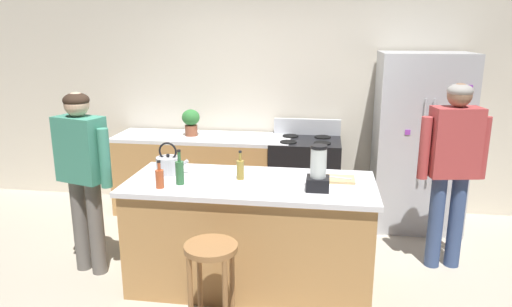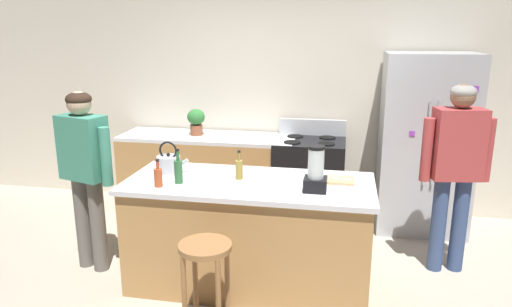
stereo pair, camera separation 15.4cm
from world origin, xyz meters
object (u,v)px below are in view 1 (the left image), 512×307
(bottle_olive_oil, at_px, (180,172))
(tea_kettle, at_px, (169,164))
(cutting_board, at_px, (336,179))
(person_by_sink_right, at_px, (453,159))
(refrigerator, at_px, (419,142))
(blender_appliance, at_px, (318,171))
(person_by_island_left, at_px, (83,167))
(bottle_vinegar, at_px, (240,169))
(kitchen_island, at_px, (251,233))
(chef_knife, at_px, (338,178))
(potted_plant, at_px, (191,121))
(bar_stool, at_px, (211,266))
(stove_range, at_px, (305,178))
(bottle_cooking_sauce, at_px, (160,178))

(bottle_olive_oil, xyz_separation_m, tea_kettle, (-0.18, 0.26, -0.02))
(bottle_olive_oil, distance_m, cutting_board, 1.24)
(person_by_sink_right, height_order, cutting_board, person_by_sink_right)
(refrigerator, relative_size, tea_kettle, 6.71)
(blender_appliance, distance_m, tea_kettle, 1.27)
(person_by_island_left, height_order, blender_appliance, person_by_island_left)
(cutting_board, bearing_deg, tea_kettle, -179.29)
(bottle_olive_oil, relative_size, tea_kettle, 1.00)
(bottle_vinegar, bearing_deg, cutting_board, 6.29)
(kitchen_island, bearing_deg, chef_knife, 10.44)
(person_by_island_left, relative_size, potted_plant, 5.27)
(chef_knife, bearing_deg, cutting_board, -167.03)
(bar_stool, bearing_deg, person_by_island_left, 149.87)
(refrigerator, bearing_deg, stove_range, 178.80)
(bottle_vinegar, distance_m, bottle_cooking_sauce, 0.64)
(person_by_sink_right, relative_size, bottle_cooking_sauce, 7.61)
(bar_stool, bearing_deg, stove_range, 77.03)
(potted_plant, bearing_deg, bottle_vinegar, -60.83)
(stove_range, bearing_deg, blender_appliance, -84.37)
(bottle_vinegar, bearing_deg, bottle_cooking_sauce, -151.92)
(potted_plant, bearing_deg, stove_range, -1.13)
(blender_appliance, height_order, tea_kettle, blender_appliance)
(bottle_olive_oil, height_order, cutting_board, bottle_olive_oil)
(bottle_olive_oil, bearing_deg, chef_knife, 12.75)
(stove_range, bearing_deg, cutting_board, -77.81)
(bar_stool, height_order, potted_plant, potted_plant)
(stove_range, distance_m, bottle_cooking_sauce, 2.12)
(bottle_vinegar, bearing_deg, tea_kettle, 173.87)
(kitchen_island, xyz_separation_m, chef_knife, (0.69, 0.13, 0.47))
(person_by_sink_right, distance_m, bottle_cooking_sauce, 2.45)
(bottle_olive_oil, bearing_deg, bottle_cooking_sauce, -138.61)
(bottle_vinegar, relative_size, bottle_cooking_sauce, 1.09)
(bottle_vinegar, bearing_deg, potted_plant, 119.17)
(bottle_olive_oil, xyz_separation_m, cutting_board, (1.20, 0.28, -0.09))
(person_by_island_left, relative_size, person_by_sink_right, 0.96)
(stove_range, distance_m, bottle_olive_oil, 1.98)
(stove_range, xyz_separation_m, blender_appliance, (0.16, -1.65, 0.58))
(kitchen_island, relative_size, bottle_olive_oil, 7.14)
(stove_range, bearing_deg, bottle_vinegar, -107.16)
(bottle_vinegar, relative_size, cutting_board, 0.79)
(person_by_sink_right, xyz_separation_m, bottle_vinegar, (-1.75, -0.52, -0.01))
(stove_range, height_order, person_by_sink_right, person_by_sink_right)
(person_by_island_left, relative_size, bottle_olive_oil, 5.73)
(person_by_island_left, bearing_deg, tea_kettle, 7.53)
(person_by_sink_right, relative_size, potted_plant, 5.48)
(potted_plant, relative_size, tea_kettle, 1.09)
(bar_stool, distance_m, bottle_vinegar, 0.90)
(bar_stool, distance_m, potted_plant, 2.47)
(bottle_cooking_sauce, bearing_deg, person_by_island_left, 160.51)
(refrigerator, relative_size, person_by_sink_right, 1.12)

